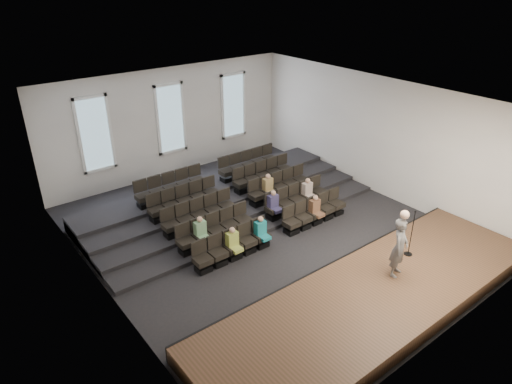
% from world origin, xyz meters
% --- Properties ---
extents(ground, '(14.00, 14.00, 0.00)m').
position_xyz_m(ground, '(0.00, 0.00, 0.00)').
color(ground, black).
rests_on(ground, ground).
extents(ceiling, '(12.00, 14.00, 0.02)m').
position_xyz_m(ceiling, '(0.00, 0.00, 5.01)').
color(ceiling, white).
rests_on(ceiling, ground).
extents(wall_back, '(12.00, 0.04, 5.00)m').
position_xyz_m(wall_back, '(0.00, 7.02, 2.50)').
color(wall_back, silver).
rests_on(wall_back, ground).
extents(wall_front, '(12.00, 0.04, 5.00)m').
position_xyz_m(wall_front, '(0.00, -7.02, 2.50)').
color(wall_front, silver).
rests_on(wall_front, ground).
extents(wall_left, '(0.04, 14.00, 5.00)m').
position_xyz_m(wall_left, '(-6.02, 0.00, 2.50)').
color(wall_left, silver).
rests_on(wall_left, ground).
extents(wall_right, '(0.04, 14.00, 5.00)m').
position_xyz_m(wall_right, '(6.02, 0.00, 2.50)').
color(wall_right, silver).
rests_on(wall_right, ground).
extents(stage, '(11.80, 3.60, 0.50)m').
position_xyz_m(stage, '(0.00, -5.10, 0.25)').
color(stage, '#513322').
rests_on(stage, ground).
extents(stage_lip, '(11.80, 0.06, 0.52)m').
position_xyz_m(stage_lip, '(0.00, -3.33, 0.25)').
color(stage_lip, black).
rests_on(stage_lip, ground).
extents(risers, '(11.80, 4.80, 0.60)m').
position_xyz_m(risers, '(0.00, 3.17, 0.20)').
color(risers, black).
rests_on(risers, ground).
extents(seating_rows, '(6.80, 4.70, 1.67)m').
position_xyz_m(seating_rows, '(-0.00, 1.54, 0.68)').
color(seating_rows, black).
rests_on(seating_rows, ground).
extents(windows, '(8.44, 0.10, 3.24)m').
position_xyz_m(windows, '(0.00, 6.95, 2.70)').
color(windows, white).
rests_on(windows, wall_back).
extents(audience, '(5.45, 2.64, 1.10)m').
position_xyz_m(audience, '(0.19, 0.15, 0.79)').
color(audience, '#A3B146').
rests_on(audience, seating_rows).
extents(speaker, '(0.81, 0.67, 1.90)m').
position_xyz_m(speaker, '(1.07, -4.92, 1.45)').
color(speaker, '#575553').
rests_on(speaker, stage).
extents(mic_stand, '(0.27, 0.27, 1.63)m').
position_xyz_m(mic_stand, '(2.28, -4.53, 0.98)').
color(mic_stand, black).
rests_on(mic_stand, stage).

